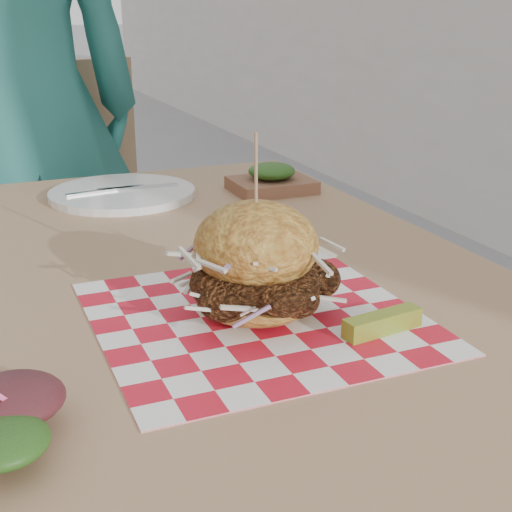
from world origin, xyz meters
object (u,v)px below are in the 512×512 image
object	(u,v)px
diner	(20,109)
patio_table	(191,320)
patio_chair	(65,216)
sandwich	(256,268)

from	to	relation	value
diner	patio_table	bearing A→B (deg)	95.73
patio_chair	sandwich	size ratio (longest dim) A/B	4.50
patio_table	patio_chair	size ratio (longest dim) A/B	1.26
sandwich	diner	bearing A→B (deg)	97.30
patio_chair	sandwich	distance (m)	1.23
patio_chair	sandwich	bearing A→B (deg)	-106.81
diner	patio_chair	bearing A→B (deg)	-144.21
diner	sandwich	xyz separation A→B (m)	(0.14, -1.13, -0.04)
patio_table	sandwich	distance (m)	0.23
diner	sandwich	world-z (taller)	diner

